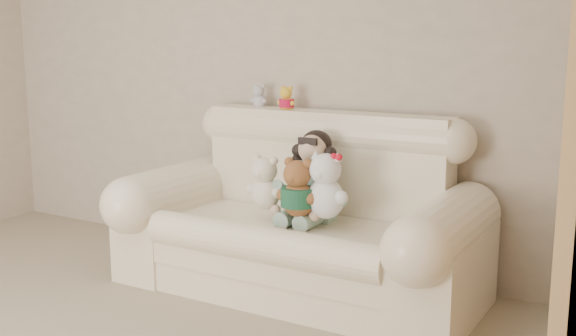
{
  "coord_description": "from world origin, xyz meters",
  "views": [
    {
      "loc": [
        2.53,
        -1.34,
        1.46
      ],
      "look_at": [
        0.63,
        1.9,
        0.75
      ],
      "focal_mm": 42.95,
      "sensor_mm": 36.0,
      "label": 1
    }
  ],
  "objects_px": {
    "sofa": "(297,205)",
    "cream_teddy": "(266,177)",
    "seated_child": "(313,175)",
    "brown_teddy": "(298,182)",
    "white_cat": "(326,178)"
  },
  "relations": [
    {
      "from": "seated_child",
      "to": "white_cat",
      "type": "bearing_deg",
      "value": -50.95
    },
    {
      "from": "brown_teddy",
      "to": "white_cat",
      "type": "relative_size",
      "value": 0.88
    },
    {
      "from": "white_cat",
      "to": "cream_teddy",
      "type": "bearing_deg",
      "value": -164.82
    },
    {
      "from": "white_cat",
      "to": "seated_child",
      "type": "bearing_deg",
      "value": 149.28
    },
    {
      "from": "brown_teddy",
      "to": "cream_teddy",
      "type": "bearing_deg",
      "value": 166.76
    },
    {
      "from": "seated_child",
      "to": "brown_teddy",
      "type": "distance_m",
      "value": 0.24
    },
    {
      "from": "seated_child",
      "to": "sofa",
      "type": "bearing_deg",
      "value": -132.66
    },
    {
      "from": "sofa",
      "to": "cream_teddy",
      "type": "xyz_separation_m",
      "value": [
        -0.15,
        -0.1,
        0.17
      ]
    },
    {
      "from": "sofa",
      "to": "brown_teddy",
      "type": "bearing_deg",
      "value": -58.28
    },
    {
      "from": "brown_teddy",
      "to": "white_cat",
      "type": "bearing_deg",
      "value": 18.4
    },
    {
      "from": "seated_child",
      "to": "brown_teddy",
      "type": "bearing_deg",
      "value": -86.69
    },
    {
      "from": "sofa",
      "to": "seated_child",
      "type": "relative_size",
      "value": 3.95
    },
    {
      "from": "seated_child",
      "to": "brown_teddy",
      "type": "relative_size",
      "value": 1.4
    },
    {
      "from": "brown_teddy",
      "to": "cream_teddy",
      "type": "height_order",
      "value": "brown_teddy"
    },
    {
      "from": "sofa",
      "to": "white_cat",
      "type": "xyz_separation_m",
      "value": [
        0.24,
        -0.1,
        0.2
      ]
    }
  ]
}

